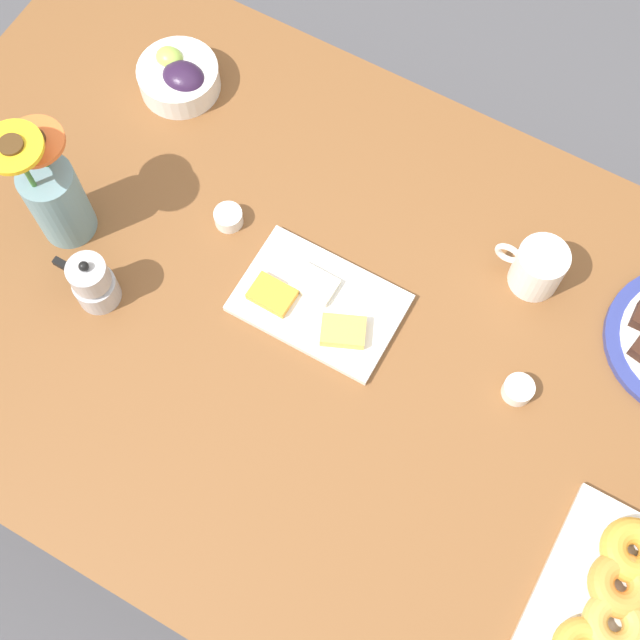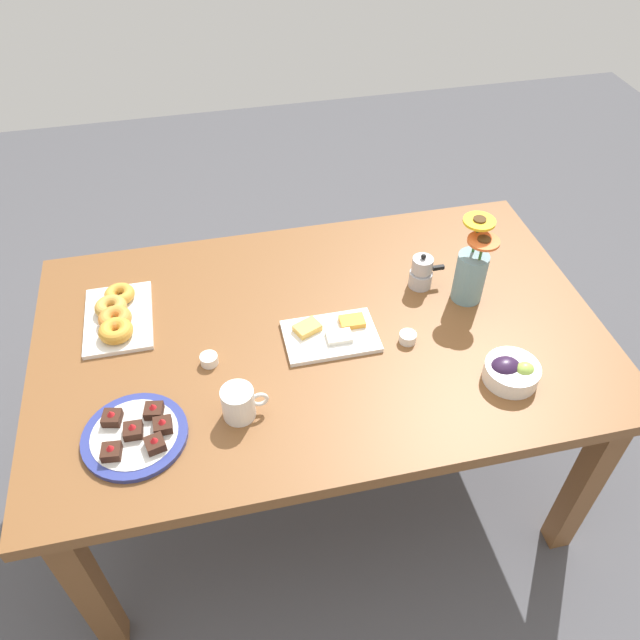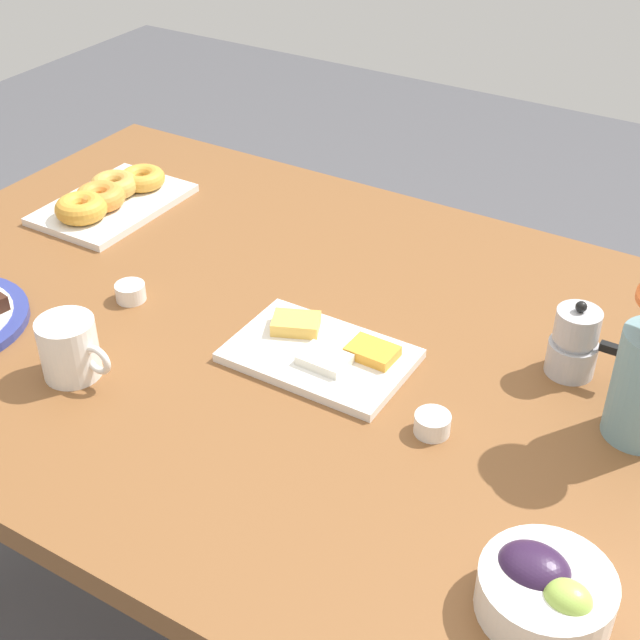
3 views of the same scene
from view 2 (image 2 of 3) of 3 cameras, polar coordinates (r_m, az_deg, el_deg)
The scene contains 11 objects.
ground_plane at distance 2.36m, azimuth 0.00°, elevation -13.73°, with size 6.00×6.00×0.00m, color #4C4C51.
dining_table at distance 1.84m, azimuth 0.00°, elevation -2.81°, with size 1.60×1.00×0.74m.
coffee_mug at distance 1.55m, azimuth -7.43°, elevation -7.51°, with size 0.12×0.08×0.09m.
grape_bowl at distance 1.70m, azimuth 17.07°, elevation -4.52°, with size 0.14×0.14×0.07m.
cheese_platter at distance 1.75m, azimuth 0.97°, elevation -1.33°, with size 0.26×0.17×0.03m.
croissant_platter at distance 1.88m, azimuth -18.11°, elevation 0.39°, with size 0.19×0.28×0.05m.
jam_cup_honey at distance 1.70m, azimuth -10.11°, elevation -3.56°, with size 0.05×0.05×0.03m.
jam_cup_berry at distance 1.75m, azimuth 8.03°, elevation -1.56°, with size 0.05×0.05×0.03m.
dessert_plate at distance 1.59m, azimuth -16.52°, elevation -10.01°, with size 0.26×0.26×0.05m.
flower_vase at distance 1.87m, azimuth 13.64°, elevation 4.26°, with size 0.10×0.13×0.27m.
moka_pot at distance 1.91m, azimuth 9.26°, elevation 4.29°, with size 0.11×0.07×0.12m.
Camera 2 is at (-0.27, -1.22, 2.00)m, focal length 35.00 mm.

